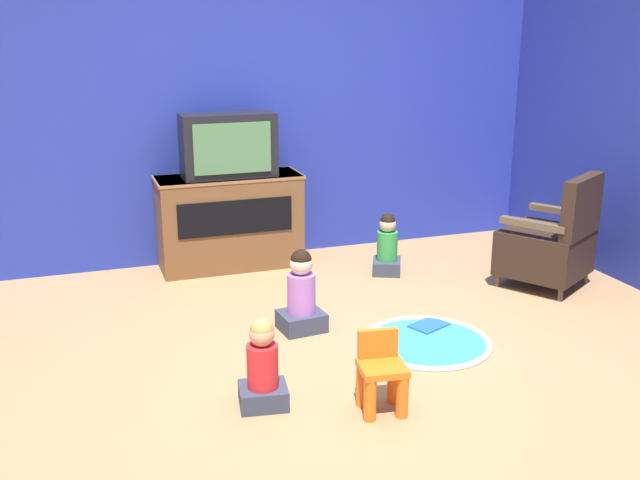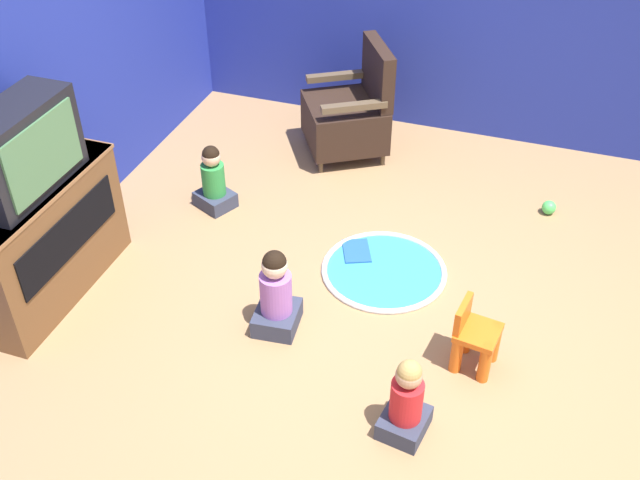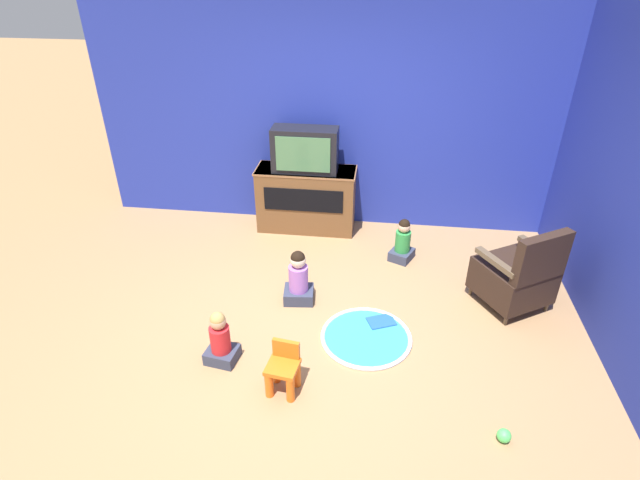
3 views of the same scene
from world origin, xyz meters
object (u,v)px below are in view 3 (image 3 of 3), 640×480
(child_watching_center, at_px, (220,340))
(book, at_px, (381,322))
(television, at_px, (305,150))
(yellow_kid_chair, at_px, (283,371))
(child_watching_left, at_px, (403,242))
(tv_cabinet, at_px, (306,198))
(toy_ball, at_px, (504,436))
(black_armchair, at_px, (517,276))
(child_watching_right, at_px, (298,280))

(child_watching_center, distance_m, book, 1.50)
(television, relative_size, child_watching_center, 1.49)
(television, relative_size, yellow_kid_chair, 1.76)
(yellow_kid_chair, distance_m, child_watching_left, 2.26)
(tv_cabinet, height_order, child_watching_center, tv_cabinet)
(child_watching_center, bearing_deg, toy_ball, -4.56)
(television, bearing_deg, tv_cabinet, 90.00)
(child_watching_center, bearing_deg, black_armchair, 31.73)
(black_armchair, distance_m, toy_ball, 1.69)
(black_armchair, xyz_separation_m, book, (-1.26, -0.44, -0.33))
(child_watching_left, relative_size, child_watching_right, 0.89)
(black_armchair, bearing_deg, child_watching_center, -8.71)
(tv_cabinet, relative_size, television, 1.58)
(television, height_order, black_armchair, television)
(television, distance_m, child_watching_right, 1.65)
(television, xyz_separation_m, toy_ball, (1.87, -2.88, -0.98))
(television, xyz_separation_m, child_watching_right, (0.15, -1.44, -0.79))
(yellow_kid_chair, bearing_deg, book, 58.30)
(television, height_order, book, television)
(yellow_kid_chair, relative_size, book, 1.42)
(black_armchair, distance_m, book, 1.37)
(child_watching_right, relative_size, book, 1.88)
(television, distance_m, yellow_kid_chair, 2.74)
(child_watching_center, distance_m, toy_ball, 2.30)
(yellow_kid_chair, height_order, child_watching_center, child_watching_center)
(yellow_kid_chair, bearing_deg, child_watching_center, 164.89)
(black_armchair, height_order, child_watching_left, black_armchair)
(child_watching_left, distance_m, toy_ball, 2.44)
(black_armchair, height_order, book, black_armchair)
(black_armchair, xyz_separation_m, child_watching_left, (-1.06, 0.70, -0.13))
(book, bearing_deg, child_watching_left, 56.77)
(child_watching_left, xyz_separation_m, child_watching_right, (-1.02, -0.89, 0.03))
(tv_cabinet, relative_size, child_watching_left, 2.36)
(book, bearing_deg, tv_cabinet, 95.93)
(tv_cabinet, relative_size, child_watching_right, 2.10)
(television, xyz_separation_m, black_armchair, (2.23, -1.25, -0.69))
(child_watching_center, xyz_separation_m, toy_ball, (2.23, -0.53, -0.17))
(tv_cabinet, relative_size, yellow_kid_chair, 2.78)
(yellow_kid_chair, bearing_deg, tv_cabinet, 102.80)
(black_armchair, relative_size, yellow_kid_chair, 2.10)
(tv_cabinet, relative_size, toy_ball, 11.68)
(child_watching_right, distance_m, book, 0.89)
(yellow_kid_chair, distance_m, child_watching_center, 0.63)
(black_armchair, bearing_deg, book, -12.33)
(black_armchair, height_order, toy_ball, black_armchair)
(child_watching_left, xyz_separation_m, book, (-0.20, -1.14, -0.21))
(yellow_kid_chair, distance_m, child_watching_right, 1.16)
(book, bearing_deg, child_watching_center, -177.25)
(yellow_kid_chair, relative_size, child_watching_left, 0.85)
(child_watching_left, relative_size, toy_ball, 4.95)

